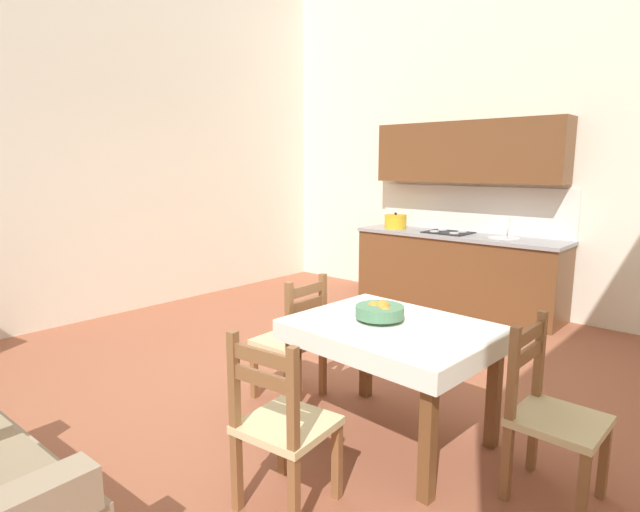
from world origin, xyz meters
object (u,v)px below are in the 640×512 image
(kitchen_cabinetry, at_px, (458,237))
(dining_chair_tv_side, at_px, (293,341))
(fruit_bowl, at_px, (380,311))
(dining_table, at_px, (392,346))
(dining_chair_window_side, at_px, (551,416))
(dining_chair_camera_side, at_px, (282,426))

(kitchen_cabinetry, bearing_deg, dining_chair_tv_side, -85.15)
(dining_chair_tv_side, relative_size, fruit_bowl, 3.10)
(dining_table, bearing_deg, dining_chair_window_side, 4.66)
(dining_chair_window_side, distance_m, dining_chair_camera_side, 1.37)
(fruit_bowl, bearing_deg, dining_table, -0.59)
(dining_table, height_order, dining_chair_camera_side, dining_chair_camera_side)
(dining_chair_tv_side, xyz_separation_m, fruit_bowl, (0.77, -0.00, 0.37))
(dining_table, height_order, dining_chair_tv_side, dining_chair_tv_side)
(kitchen_cabinetry, xyz_separation_m, dining_chair_window_side, (2.04, -2.99, -0.41))
(dining_table, xyz_separation_m, fruit_bowl, (-0.10, 0.00, 0.20))
(dining_table, bearing_deg, fruit_bowl, 179.41)
(fruit_bowl, bearing_deg, dining_chair_tv_side, 179.99)
(kitchen_cabinetry, xyz_separation_m, dining_chair_camera_side, (1.09, -3.98, -0.41))
(kitchen_cabinetry, distance_m, dining_chair_camera_side, 4.15)
(dining_table, xyz_separation_m, dining_chair_tv_side, (-0.86, 0.00, -0.17))
(dining_chair_window_side, height_order, dining_chair_tv_side, same)
(dining_chair_tv_side, bearing_deg, fruit_bowl, -0.01)
(kitchen_cabinetry, distance_m, dining_chair_window_side, 3.65)
(kitchen_cabinetry, relative_size, fruit_bowl, 8.31)
(dining_table, relative_size, dining_chair_camera_side, 1.31)
(kitchen_cabinetry, relative_size, dining_table, 2.04)
(dining_chair_window_side, bearing_deg, dining_table, -175.34)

